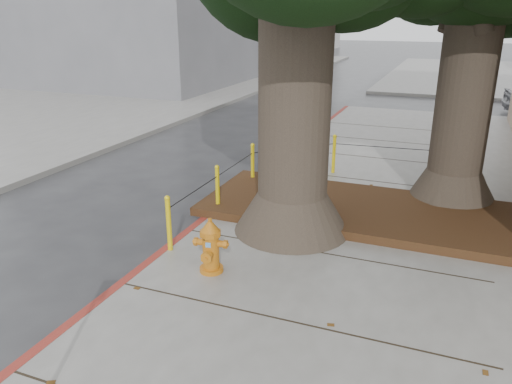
# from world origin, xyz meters

# --- Properties ---
(ground) EXTENTS (140.00, 140.00, 0.00)m
(ground) POSITION_xyz_m (0.00, 0.00, 0.00)
(ground) COLOR #28282B
(ground) RESTS_ON ground
(sidewalk_opposite) EXTENTS (14.00, 60.00, 0.15)m
(sidewalk_opposite) POSITION_xyz_m (-14.00, 10.00, 0.07)
(sidewalk_opposite) COLOR slate
(sidewalk_opposite) RESTS_ON ground
(curb_red) EXTENTS (0.14, 26.00, 0.16)m
(curb_red) POSITION_xyz_m (-2.00, 2.50, 0.07)
(curb_red) COLOR maroon
(curb_red) RESTS_ON ground
(planter_bed) EXTENTS (6.40, 2.60, 0.16)m
(planter_bed) POSITION_xyz_m (0.90, 3.90, 0.23)
(planter_bed) COLOR black
(planter_bed) RESTS_ON sidewalk_main
(bollard_ring) EXTENTS (3.79, 5.39, 0.95)m
(bollard_ring) POSITION_xyz_m (-0.87, 4.38, 0.66)
(bollard_ring) COLOR yellow
(bollard_ring) RESTS_ON sidewalk_main
(fire_hydrant) EXTENTS (0.46, 0.43, 0.86)m
(fire_hydrant) POSITION_xyz_m (-0.95, 0.79, 0.57)
(fire_hydrant) COLOR orange
(fire_hydrant) RESTS_ON sidewalk_main
(car_dark) EXTENTS (1.93, 4.38, 1.25)m
(car_dark) POSITION_xyz_m (-12.69, 17.71, 0.63)
(car_dark) COLOR black
(car_dark) RESTS_ON ground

